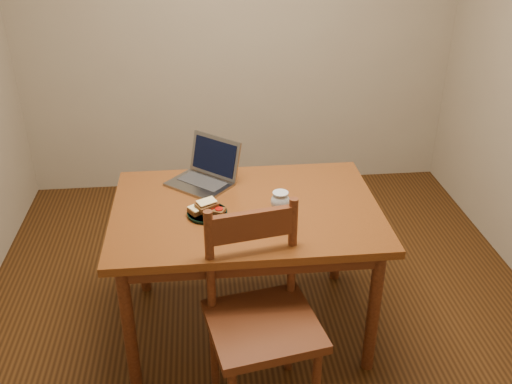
{
  "coord_description": "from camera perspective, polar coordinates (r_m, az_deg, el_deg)",
  "views": [
    {
      "loc": [
        -0.29,
        -2.52,
        2.13
      ],
      "look_at": [
        -0.04,
        -0.08,
        0.8
      ],
      "focal_mm": 40.0,
      "sensor_mm": 36.0,
      "label": 1
    }
  ],
  "objects": [
    {
      "name": "floor",
      "position": [
        3.32,
        0.6,
        -11.72
      ],
      "size": [
        3.2,
        3.2,
        0.02
      ],
      "primitive_type": "cube",
      "color": "black",
      "rests_on": "ground"
    },
    {
      "name": "front_wall",
      "position": [
        1.26,
        9.21,
        -13.08
      ],
      "size": [
        3.2,
        0.02,
        2.6
      ],
      "primitive_type": "cube",
      "color": "gray",
      "rests_on": "floor"
    },
    {
      "name": "back_wall",
      "position": [
        4.22,
        -1.84,
        17.12
      ],
      "size": [
        3.2,
        0.02,
        2.6
      ],
      "primitive_type": "cube",
      "color": "gray",
      "rests_on": "floor"
    },
    {
      "name": "sandwich_top",
      "position": [
        2.7,
        -4.95,
        -1.24
      ],
      "size": [
        0.12,
        0.11,
        0.03
      ],
      "primitive_type": null,
      "rotation": [
        0.0,
        0.0,
        0.58
      ],
      "color": "#381E0C",
      "rests_on": "plate"
    },
    {
      "name": "sandwich_tomato",
      "position": [
        2.7,
        -4.14,
        -1.78
      ],
      "size": [
        0.11,
        0.09,
        0.03
      ],
      "primitive_type": null,
      "rotation": [
        0.0,
        0.0,
        -0.42
      ],
      "color": "#381E0C",
      "rests_on": "plate"
    },
    {
      "name": "table",
      "position": [
        2.82,
        -0.99,
        -3.04
      ],
      "size": [
        1.3,
        0.9,
        0.74
      ],
      "color": "#50270D",
      "rests_on": "floor"
    },
    {
      "name": "milk_glass",
      "position": [
        2.6,
        2.43,
        -1.65
      ],
      "size": [
        0.09,
        0.09,
        0.17
      ],
      "primitive_type": null,
      "color": "white",
      "rests_on": "table"
    },
    {
      "name": "laptop",
      "position": [
        3.01,
        -4.97,
        2.11
      ],
      "size": [
        0.42,
        0.42,
        0.22
      ],
      "rotation": [
        0.0,
        0.0,
        -0.72
      ],
      "color": "slate",
      "rests_on": "table"
    },
    {
      "name": "plate",
      "position": [
        2.72,
        -4.9,
        -2.14
      ],
      "size": [
        0.19,
        0.19,
        0.02
      ],
      "primitive_type": "cylinder",
      "color": "black",
      "rests_on": "table"
    },
    {
      "name": "chair",
      "position": [
        2.48,
        0.56,
        -11.77
      ],
      "size": [
        0.53,
        0.51,
        0.49
      ],
      "rotation": [
        0.0,
        0.0,
        0.19
      ],
      "color": "#39180B",
      "rests_on": "floor"
    },
    {
      "name": "sandwich_cheese",
      "position": [
        2.72,
        -5.61,
        -1.62
      ],
      "size": [
        0.13,
        0.11,
        0.03
      ],
      "primitive_type": null,
      "rotation": [
        0.0,
        0.0,
        0.57
      ],
      "color": "#381E0C",
      "rests_on": "plate"
    }
  ]
}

